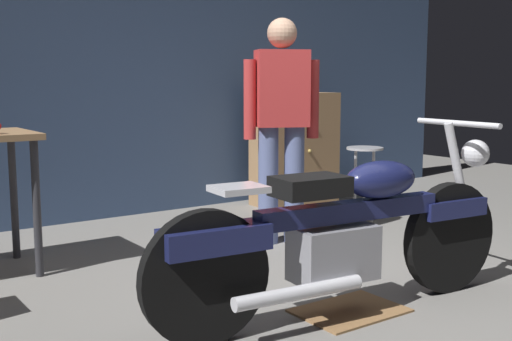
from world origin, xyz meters
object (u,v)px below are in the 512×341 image
at_px(motorcycle, 345,231).
at_px(wooden_dresser, 295,149).
at_px(person_standing, 282,120).
at_px(shop_stool, 365,163).

bearing_deg(motorcycle, wooden_dresser, 62.11).
xyz_separation_m(motorcycle, person_standing, (0.66, 1.39, 0.48)).
relative_size(person_standing, shop_stool, 2.61).
distance_m(person_standing, wooden_dresser, 1.58).
xyz_separation_m(person_standing, shop_stool, (1.10, 0.23, -0.43)).
relative_size(motorcycle, shop_stool, 3.41).
distance_m(person_standing, shop_stool, 1.20).
bearing_deg(person_standing, motorcycle, 88.66).
height_order(motorcycle, person_standing, person_standing).
bearing_deg(person_standing, shop_stool, -144.34).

